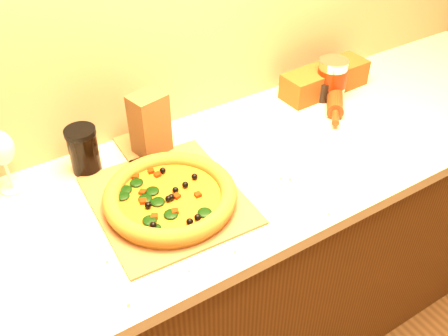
{
  "coord_description": "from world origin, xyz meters",
  "views": [
    {
      "loc": [
        -0.6,
        0.45,
        1.82
      ],
      "look_at": [
        -0.02,
        1.38,
        0.96
      ],
      "focal_mm": 40.0,
      "sensor_mm": 36.0,
      "label": 1
    }
  ],
  "objects_px": {
    "pizza_peel": "(165,196)",
    "coffee_canister": "(332,78)",
    "pepper_grinder": "(324,90)",
    "pizza": "(170,196)",
    "rolling_pin": "(335,92)",
    "wine_glass": "(0,150)",
    "dark_jar": "(84,150)"
  },
  "relations": [
    {
      "from": "rolling_pin",
      "to": "dark_jar",
      "type": "relative_size",
      "value": 2.29
    },
    {
      "from": "pizza_peel",
      "to": "pizza",
      "type": "bearing_deg",
      "value": -88.58
    },
    {
      "from": "pizza_peel",
      "to": "pepper_grinder",
      "type": "relative_size",
      "value": 6.04
    },
    {
      "from": "rolling_pin",
      "to": "coffee_canister",
      "type": "xyz_separation_m",
      "value": [
        -0.0,
        0.02,
        0.05
      ]
    },
    {
      "from": "coffee_canister",
      "to": "dark_jar",
      "type": "relative_size",
      "value": 1.0
    },
    {
      "from": "dark_jar",
      "to": "pizza",
      "type": "bearing_deg",
      "value": -62.94
    },
    {
      "from": "dark_jar",
      "to": "rolling_pin",
      "type": "bearing_deg",
      "value": -5.0
    },
    {
      "from": "pizza_peel",
      "to": "dark_jar",
      "type": "distance_m",
      "value": 0.28
    },
    {
      "from": "pepper_grinder",
      "to": "rolling_pin",
      "type": "relative_size",
      "value": 0.29
    },
    {
      "from": "pepper_grinder",
      "to": "coffee_canister",
      "type": "relative_size",
      "value": 0.67
    },
    {
      "from": "pizza_peel",
      "to": "rolling_pin",
      "type": "height_order",
      "value": "rolling_pin"
    },
    {
      "from": "pizza_peel",
      "to": "coffee_canister",
      "type": "xyz_separation_m",
      "value": [
        0.76,
        0.18,
        0.07
      ]
    },
    {
      "from": "pizza_peel",
      "to": "coffee_canister",
      "type": "height_order",
      "value": "coffee_canister"
    },
    {
      "from": "pizza_peel",
      "to": "rolling_pin",
      "type": "relative_size",
      "value": 1.78
    },
    {
      "from": "pizza",
      "to": "rolling_pin",
      "type": "distance_m",
      "value": 0.78
    },
    {
      "from": "dark_jar",
      "to": "coffee_canister",
      "type": "bearing_deg",
      "value": -3.66
    },
    {
      "from": "pizza_peel",
      "to": "dark_jar",
      "type": "height_order",
      "value": "dark_jar"
    },
    {
      "from": "pizza_peel",
      "to": "wine_glass",
      "type": "xyz_separation_m",
      "value": [
        -0.35,
        0.26,
        0.13
      ]
    },
    {
      "from": "pizza",
      "to": "rolling_pin",
      "type": "bearing_deg",
      "value": 14.13
    },
    {
      "from": "dark_jar",
      "to": "pepper_grinder",
      "type": "bearing_deg",
      "value": -4.3
    },
    {
      "from": "wine_glass",
      "to": "dark_jar",
      "type": "height_order",
      "value": "wine_glass"
    },
    {
      "from": "coffee_canister",
      "to": "dark_jar",
      "type": "distance_m",
      "value": 0.9
    },
    {
      "from": "pizza_peel",
      "to": "pepper_grinder",
      "type": "height_order",
      "value": "pepper_grinder"
    },
    {
      "from": "pepper_grinder",
      "to": "wine_glass",
      "type": "distance_m",
      "value": 1.07
    },
    {
      "from": "wine_glass",
      "to": "pizza_peel",
      "type": "bearing_deg",
      "value": -37.16
    },
    {
      "from": "pizza_peel",
      "to": "dark_jar",
      "type": "xyz_separation_m",
      "value": [
        -0.14,
        0.23,
        0.07
      ]
    },
    {
      "from": "coffee_canister",
      "to": "pizza",
      "type": "bearing_deg",
      "value": -164.32
    },
    {
      "from": "rolling_pin",
      "to": "dark_jar",
      "type": "distance_m",
      "value": 0.9
    },
    {
      "from": "rolling_pin",
      "to": "wine_glass",
      "type": "bearing_deg",
      "value": 174.36
    },
    {
      "from": "pizza",
      "to": "rolling_pin",
      "type": "height_order",
      "value": "pizza"
    },
    {
      "from": "pizza_peel",
      "to": "rolling_pin",
      "type": "distance_m",
      "value": 0.78
    },
    {
      "from": "pepper_grinder",
      "to": "wine_glass",
      "type": "bearing_deg",
      "value": 174.89
    }
  ]
}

